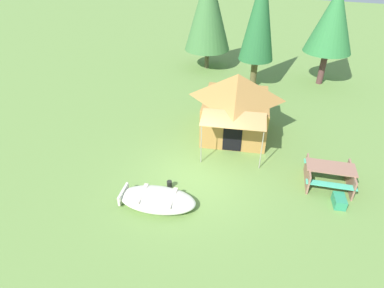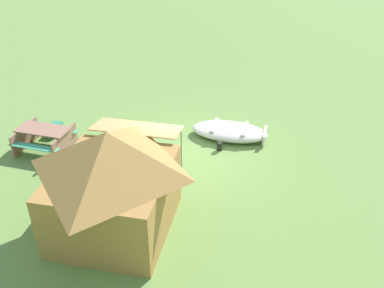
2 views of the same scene
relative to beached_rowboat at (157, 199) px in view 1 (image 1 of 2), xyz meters
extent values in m
plane|color=olive|center=(0.77, 1.79, -0.23)|extent=(80.00, 80.00, 0.00)
ellipsoid|color=beige|center=(0.01, 0.00, -0.01)|extent=(2.75, 1.66, 0.44)
ellipsoid|color=#4A4942|center=(0.01, 0.00, 0.03)|extent=(2.52, 1.47, 0.16)
cube|color=beige|center=(0.53, 0.08, 0.17)|extent=(0.28, 0.99, 0.04)
cube|color=beige|center=(-0.50, -0.07, 0.17)|extent=(0.28, 0.99, 0.04)
cube|color=beige|center=(-1.17, -0.17, 0.01)|extent=(0.20, 0.83, 0.34)
cube|color=#AB793D|center=(1.25, 5.38, 0.64)|extent=(3.20, 3.40, 1.73)
pyramid|color=#AB793D|center=(1.25, 5.38, 2.03)|extent=(3.45, 3.68, 1.06)
cube|color=black|center=(1.52, 3.91, 0.50)|extent=(0.75, 0.17, 1.39)
cube|color=tan|center=(1.62, 3.40, 1.55)|extent=(2.58, 1.49, 0.22)
cylinder|color=gray|center=(2.81, 3.17, 0.59)|extent=(0.04, 0.04, 1.65)
cylinder|color=gray|center=(0.58, 2.75, 0.59)|extent=(0.04, 0.04, 1.65)
cube|color=#9A6B57|center=(5.27, 3.07, 0.54)|extent=(1.73, 0.97, 0.04)
cube|color=#4BBB93|center=(5.19, 3.67, 0.24)|extent=(1.67, 0.46, 0.04)
cube|color=#4BBB93|center=(5.34, 2.47, 0.24)|extent=(1.67, 0.46, 0.04)
cube|color=#9A6B57|center=(5.99, 3.16, 0.14)|extent=(0.24, 1.47, 0.75)
cube|color=#9A6B57|center=(4.55, 2.98, 0.14)|extent=(0.24, 1.47, 0.75)
cube|color=#309065|center=(5.66, 2.10, -0.06)|extent=(0.47, 0.65, 0.34)
cylinder|color=black|center=(0.05, 0.92, -0.09)|extent=(0.25, 0.25, 0.29)
cylinder|color=brown|center=(0.98, 10.80, 0.59)|extent=(0.36, 0.36, 1.64)
cone|color=#276533|center=(0.98, 10.80, 3.81)|extent=(1.90, 1.90, 4.79)
cylinder|color=brown|center=(-2.52, 12.85, 0.39)|extent=(0.28, 0.28, 1.24)
cone|color=#40713A|center=(-2.52, 12.85, 3.45)|extent=(2.87, 2.87, 4.88)
cylinder|color=brown|center=(4.62, 12.69, 0.73)|extent=(0.35, 0.35, 1.91)
cone|color=#30773B|center=(4.62, 12.69, 3.43)|extent=(2.62, 2.62, 3.49)
camera|label=1|loc=(3.86, -7.01, 7.43)|focal=30.31mm
camera|label=2|loc=(-3.84, 12.57, 7.54)|focal=41.54mm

